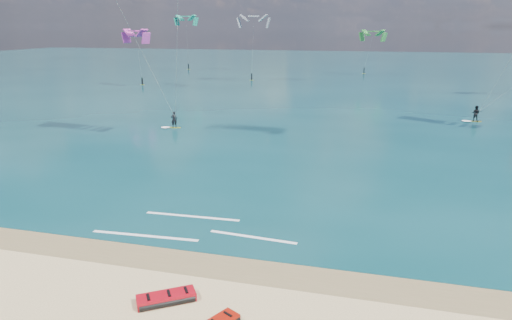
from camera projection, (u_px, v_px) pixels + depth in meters
The scene contains 7 objects.
ground at pixel (288, 118), 56.97m from camera, with size 320.00×320.00×0.00m, color tan.
wet_sand_strip at pixel (152, 257), 22.58m from camera, with size 320.00×2.40×0.01m, color brown.
sea at pixel (334, 71), 116.46m from camera, with size 320.00×200.00×0.04m, color #0B363C.
packed_kite_left at pixel (167, 302), 18.89m from camera, with size 2.61×1.16×0.42m, color #AE0915, non-canonical shape.
kitesurfer_main at pixel (159, 45), 44.77m from camera, with size 8.60×9.15×17.92m.
shoreline_foam at pixel (193, 229), 25.59m from camera, with size 11.24×3.61×0.01m.
distant_kites at pixel (283, 52), 93.46m from camera, with size 78.53×37.54×13.39m.
Camera 1 is at (10.05, -15.39, 10.97)m, focal length 32.00 mm.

